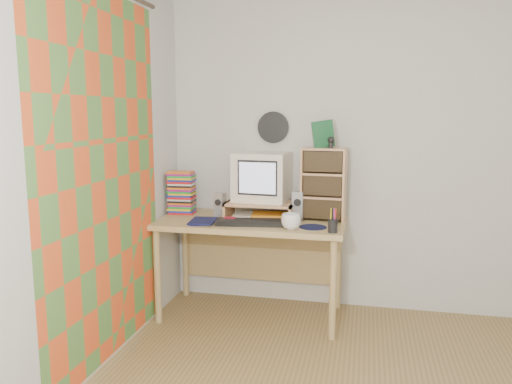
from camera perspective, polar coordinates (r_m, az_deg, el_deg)
The scene contains 20 objects.
back_wall at distance 3.96m, azimuth 15.42°, elevation 4.45°, with size 3.50×3.50×0.00m, color silver.
left_wall at distance 2.70m, azimuth -22.68°, elevation 2.06°, with size 3.50×3.50×0.00m, color silver.
curtain at distance 3.09m, azimuth -16.86°, elevation 1.32°, with size 2.20×2.20×0.00m, color #DF4F1F.
wall_disc at distance 3.99m, azimuth 1.97°, elevation 7.39°, with size 0.25×0.25×0.02m, color black.
desk at distance 3.84m, azimuth -0.36°, elevation -4.95°, with size 1.40×0.70×0.75m.
monitor_riser at distance 3.82m, azimuth 0.49°, elevation -1.53°, with size 0.52×0.30×0.12m.
crt_monitor at distance 3.83m, azimuth 0.63°, elevation 1.73°, with size 0.39×0.39×0.37m, color white.
speaker_left at distance 3.82m, azimuth -4.20°, elevation -1.52°, with size 0.07×0.07×0.19m, color #9F9FA3.
speaker_right at distance 3.73m, azimuth 4.83°, elevation -1.58°, with size 0.08×0.08×0.22m, color #9F9FA3.
keyboard at distance 3.59m, azimuth -0.61°, elevation -3.48°, with size 0.50×0.17×0.03m, color black.
dvd_stack at distance 4.01m, azimuth -8.49°, elevation -0.47°, with size 0.19×0.14×0.28m, color brown, non-canonical shape.
cd_rack at distance 3.74m, azimuth 7.73°, elevation 0.90°, with size 0.32×0.17×0.54m, color tan.
mug at distance 3.45m, azimuth 4.03°, elevation -3.39°, with size 0.14×0.14×0.11m, color white.
diary at distance 3.69m, azimuth -7.45°, elevation -3.12°, with size 0.22×0.17×0.04m, color #10143D.
mousepad at distance 3.53m, azimuth 6.52°, elevation -4.01°, with size 0.19×0.19×0.00m, color #0F1532.
pen_cup at distance 3.38m, azimuth 8.78°, elevation -3.54°, with size 0.06×0.06×0.13m, color black, non-canonical shape.
papers at distance 3.81m, azimuth 0.55°, elevation -2.66°, with size 0.32×0.23×0.04m, color white, non-canonical shape.
red_box at distance 3.65m, azimuth -3.02°, elevation -3.21°, with size 0.08×0.05×0.04m, color #A91227.
game_box at distance 3.72m, azimuth 7.67°, elevation 6.57°, with size 0.15×0.03×0.20m, color #17512C.
webcam at distance 3.67m, azimuth 8.56°, elevation 5.63°, with size 0.05×0.05×0.09m, color black, non-canonical shape.
Camera 1 is at (-0.19, -2.19, 1.55)m, focal length 35.00 mm.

